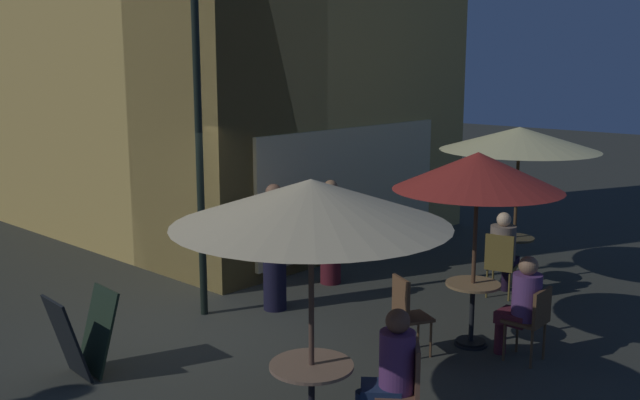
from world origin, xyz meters
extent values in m
plane|color=#33352D|center=(0.00, 0.00, 0.00)|extent=(60.00, 60.00, 0.00)
cube|color=tan|center=(4.48, 2.14, 3.84)|extent=(6.55, 2.32, 7.69)
cube|color=tan|center=(2.37, 4.90, 3.84)|extent=(2.32, 7.86, 7.69)
cube|color=beige|center=(4.16, 0.94, 1.25)|extent=(4.58, 0.08, 2.10)
cylinder|color=black|center=(0.53, 0.55, 2.27)|extent=(0.10, 0.10, 4.55)
cube|color=black|center=(-1.42, -0.07, 0.48)|extent=(0.34, 0.57, 0.93)
cube|color=black|center=(-1.78, -0.04, 0.48)|extent=(0.34, 0.57, 0.93)
cylinder|color=black|center=(2.05, -2.73, 0.01)|extent=(0.40, 0.40, 0.03)
cylinder|color=black|center=(2.05, -2.73, 0.38)|extent=(0.06, 0.06, 0.76)
cylinder|color=olive|center=(2.05, -2.73, 0.77)|extent=(0.66, 0.66, 0.03)
cylinder|color=black|center=(4.65, -1.90, 0.01)|extent=(0.40, 0.40, 0.03)
cylinder|color=black|center=(4.65, -1.90, 0.36)|extent=(0.06, 0.06, 0.72)
cylinder|color=#453C25|center=(4.65, -1.90, 0.73)|extent=(0.61, 0.61, 0.03)
cylinder|color=#7B5F4B|center=(-0.91, -2.84, 0.72)|extent=(0.76, 0.76, 0.03)
cylinder|color=black|center=(2.05, -2.73, 0.03)|extent=(0.36, 0.36, 0.06)
cylinder|color=#4E3321|center=(2.05, -2.73, 1.16)|extent=(0.05, 0.05, 2.33)
cone|color=maroon|center=(2.05, -2.73, 2.15)|extent=(2.00, 2.00, 0.45)
cylinder|color=black|center=(4.65, -1.90, 0.03)|extent=(0.36, 0.36, 0.06)
cylinder|color=#53381F|center=(4.65, -1.90, 1.20)|extent=(0.05, 0.05, 2.40)
cone|color=beige|center=(4.65, -1.90, 2.27)|extent=(2.39, 2.39, 0.35)
cylinder|color=#4A352A|center=(-0.91, -2.84, 1.19)|extent=(0.05, 0.05, 2.38)
cone|color=beige|center=(-0.91, -2.84, 2.22)|extent=(2.44, 2.44, 0.41)
cylinder|color=brown|center=(1.54, -2.30, 0.22)|extent=(0.03, 0.03, 0.44)
cylinder|color=brown|center=(1.40, -2.57, 0.22)|extent=(0.03, 0.03, 0.44)
cylinder|color=brown|center=(1.27, -2.16, 0.22)|extent=(0.03, 0.03, 0.44)
cylinder|color=brown|center=(1.13, -2.44, 0.22)|extent=(0.03, 0.03, 0.44)
cube|color=brown|center=(1.34, -2.37, 0.46)|extent=(0.51, 0.51, 0.04)
cube|color=brown|center=(1.18, -2.29, 0.72)|extent=(0.21, 0.36, 0.49)
cylinder|color=brown|center=(1.90, -3.25, 0.23)|extent=(0.03, 0.03, 0.46)
cylinder|color=brown|center=(2.23, -3.24, 0.23)|extent=(0.03, 0.03, 0.46)
cylinder|color=brown|center=(1.91, -3.59, 0.23)|extent=(0.03, 0.03, 0.46)
cylinder|color=brown|center=(2.25, -3.57, 0.23)|extent=(0.03, 0.03, 0.46)
cube|color=brown|center=(2.07, -3.41, 0.48)|extent=(0.43, 0.43, 0.04)
cube|color=brown|center=(2.08, -3.60, 0.69)|extent=(0.42, 0.05, 0.39)
cylinder|color=brown|center=(4.10, -1.87, 0.22)|extent=(0.03, 0.03, 0.44)
cylinder|color=brown|center=(4.18, -2.19, 0.22)|extent=(0.03, 0.03, 0.44)
cylinder|color=brown|center=(3.78, -1.95, 0.22)|extent=(0.03, 0.03, 0.44)
cylinder|color=brown|center=(3.86, -2.27, 0.22)|extent=(0.03, 0.03, 0.44)
cube|color=brown|center=(3.98, -2.07, 0.45)|extent=(0.50, 0.50, 0.04)
cube|color=brown|center=(3.80, -2.11, 0.72)|extent=(0.14, 0.41, 0.50)
cube|color=brown|center=(-0.43, -3.43, 0.49)|extent=(0.55, 0.55, 0.04)
cube|color=brown|center=(-0.32, -3.57, 0.73)|extent=(0.33, 0.27, 0.44)
cube|color=#531C26|center=(2.07, -3.27, 0.49)|extent=(0.35, 0.37, 0.14)
cylinder|color=#531C26|center=(2.06, -3.11, 0.24)|extent=(0.14, 0.14, 0.49)
cylinder|color=#563568|center=(2.07, -3.41, 0.76)|extent=(0.34, 0.34, 0.55)
sphere|color=#8F6B4D|center=(2.07, -3.41, 1.14)|extent=(0.22, 0.22, 0.22)
cube|color=black|center=(4.11, -2.04, 0.49)|extent=(0.44, 0.45, 0.14)
cylinder|color=black|center=(4.27, -2.00, 0.24)|extent=(0.14, 0.14, 0.49)
cylinder|color=#766558|center=(3.98, -2.07, 0.78)|extent=(0.37, 0.37, 0.58)
sphere|color=beige|center=(3.98, -2.07, 1.16)|extent=(0.21, 0.21, 0.21)
cube|color=#192949|center=(-0.52, -3.32, 0.49)|extent=(0.48, 0.48, 0.14)
cylinder|color=#593164|center=(-0.43, -3.43, 0.78)|extent=(0.32, 0.32, 0.58)
sphere|color=brown|center=(-0.43, -3.43, 1.17)|extent=(0.22, 0.22, 0.22)
cylinder|color=black|center=(1.33, -0.02, 0.46)|extent=(0.32, 0.32, 0.92)
cylinder|color=slate|center=(1.33, -0.02, 1.24)|extent=(0.38, 0.38, 0.64)
sphere|color=brown|center=(1.33, -0.02, 1.67)|extent=(0.23, 0.23, 0.23)
cylinder|color=#4F161F|center=(2.76, 0.21, 0.44)|extent=(0.32, 0.32, 0.89)
cylinder|color=#441A18|center=(2.76, 0.21, 1.16)|extent=(0.38, 0.38, 0.55)
sphere|color=#986C47|center=(2.76, 0.21, 1.53)|extent=(0.21, 0.21, 0.21)
camera|label=1|loc=(-5.31, -7.00, 3.41)|focal=40.39mm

